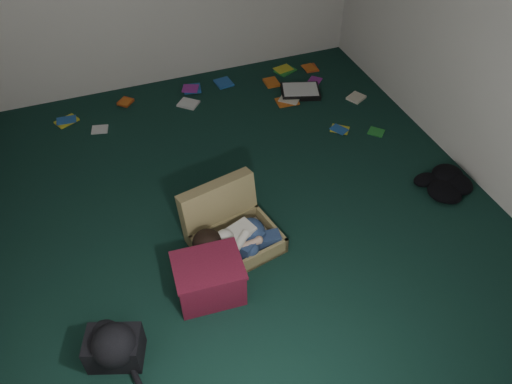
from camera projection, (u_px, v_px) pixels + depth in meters
floor at (250, 210)px, 4.18m from camera, size 4.50×4.50×0.00m
wall_right at (496, 25)px, 3.78m from camera, size 0.00×4.50×4.50m
suitcase at (230, 228)px, 3.85m from camera, size 0.74×0.73×0.46m
person at (235, 240)px, 3.71m from camera, size 0.69×0.34×0.28m
maroon_bin at (209, 279)px, 3.48m from camera, size 0.50×0.40×0.33m
backpack at (114, 347)px, 3.14m from camera, size 0.52×0.46×0.26m
clothing_pile at (446, 181)px, 4.33m from camera, size 0.51×0.46×0.13m
paper_tray at (300, 91)px, 5.43m from camera, size 0.49×0.42×0.06m
book_scatter at (247, 98)px, 5.36m from camera, size 3.13×1.61×0.02m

